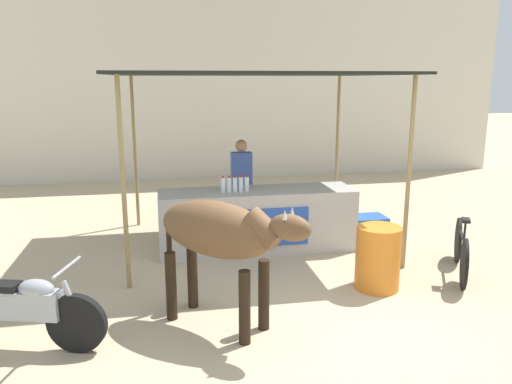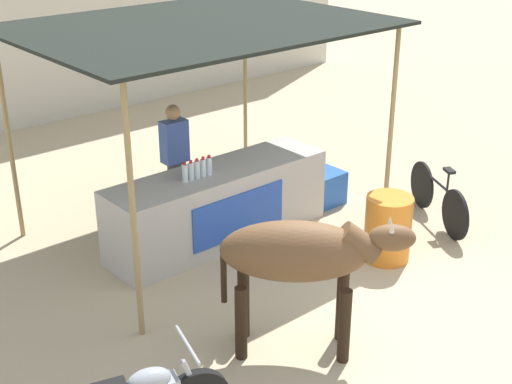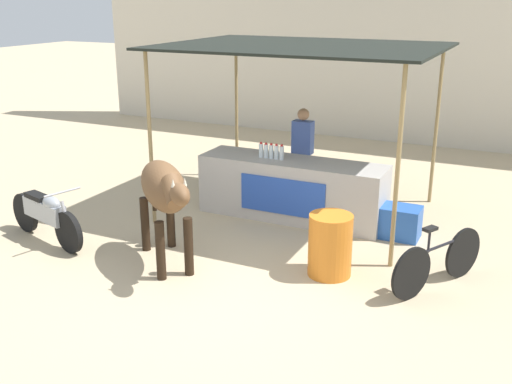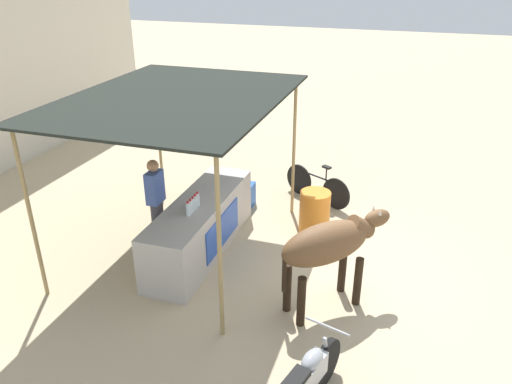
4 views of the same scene
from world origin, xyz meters
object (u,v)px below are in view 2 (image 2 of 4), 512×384
object	(u,v)px
cow	(301,256)
stall_counter	(219,205)
vendor_behind_counter	(175,164)
bicycle_leaning	(438,198)
cooler_box	(322,189)
water_barrel	(388,228)

from	to	relation	value
cow	stall_counter	bearing A→B (deg)	70.37
vendor_behind_counter	bicycle_leaning	xyz separation A→B (m)	(2.67, -2.26, -0.50)
stall_counter	vendor_behind_counter	bearing A→B (deg)	99.44
vendor_behind_counter	cooler_box	xyz separation A→B (m)	(1.89, -0.85, -0.61)
stall_counter	cow	size ratio (longest dim) A/B	1.91
cooler_box	bicycle_leaning	world-z (taller)	bicycle_leaning
bicycle_leaning	cow	bearing A→B (deg)	-166.01
stall_counter	water_barrel	bearing A→B (deg)	-54.53
stall_counter	vendor_behind_counter	size ratio (longest dim) A/B	1.82
cooler_box	water_barrel	bearing A→B (deg)	-108.11
bicycle_leaning	vendor_behind_counter	bearing A→B (deg)	139.72
bicycle_leaning	stall_counter	bearing A→B (deg)	149.34
cooler_box	water_barrel	xyz separation A→B (m)	(-0.53, -1.63, 0.17)
cow	water_barrel	bearing A→B (deg)	16.69
cow	bicycle_leaning	world-z (taller)	cow
vendor_behind_counter	water_barrel	bearing A→B (deg)	-61.33
stall_counter	cooler_box	world-z (taller)	stall_counter
stall_counter	water_barrel	world-z (taller)	stall_counter
cooler_box	cow	xyz separation A→B (m)	(-2.60, -2.25, 0.79)
water_barrel	bicycle_leaning	xyz separation A→B (m)	(1.31, 0.22, -0.06)
cow	bicycle_leaning	size ratio (longest dim) A/B	1.06
cooler_box	stall_counter	bearing A→B (deg)	176.85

